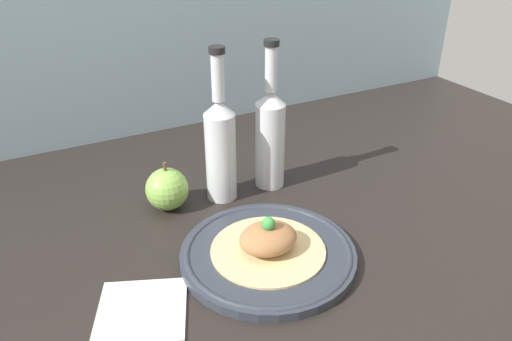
% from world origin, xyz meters
% --- Properties ---
extents(ground_plane, '(1.80, 1.10, 0.04)m').
position_xyz_m(ground_plane, '(0.00, 0.00, -0.02)').
color(ground_plane, black).
extents(plate, '(0.29, 0.29, 0.02)m').
position_xyz_m(plate, '(-0.08, -0.07, 0.01)').
color(plate, '#2D333D').
rests_on(plate, ground_plane).
extents(plated_food, '(0.19, 0.19, 0.07)m').
position_xyz_m(plated_food, '(-0.08, -0.07, 0.04)').
color(plated_food, '#D6BC7F').
rests_on(plated_food, plate).
extents(cider_bottle_left, '(0.06, 0.06, 0.31)m').
position_xyz_m(cider_bottle_left, '(-0.07, 0.14, 0.11)').
color(cider_bottle_left, silver).
rests_on(cider_bottle_left, ground_plane).
extents(cider_bottle_right, '(0.06, 0.06, 0.31)m').
position_xyz_m(cider_bottle_right, '(0.04, 0.14, 0.11)').
color(cider_bottle_right, silver).
rests_on(cider_bottle_right, ground_plane).
extents(apple, '(0.08, 0.08, 0.10)m').
position_xyz_m(apple, '(-0.18, 0.15, 0.04)').
color(apple, '#84B74C').
rests_on(apple, ground_plane).
extents(napkin, '(0.17, 0.17, 0.01)m').
position_xyz_m(napkin, '(-0.31, -0.10, 0.00)').
color(napkin, white).
rests_on(napkin, ground_plane).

